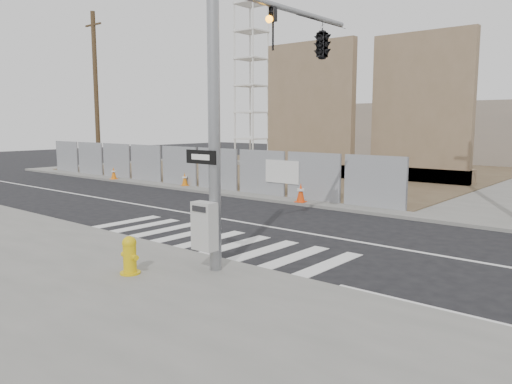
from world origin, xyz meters
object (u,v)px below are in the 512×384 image
Objects in this scene: fire_hydrant at (130,255)px; traffic_cone_c at (252,183)px; traffic_cone_a at (114,173)px; traffic_cone_b at (185,179)px; traffic_cone_d at (301,193)px; crane_tower at (251,47)px; signal_pole at (290,65)px.

traffic_cone_c is (-6.43, 11.62, -0.02)m from fire_hydrant.
traffic_cone_b is at bearing 6.66° from traffic_cone_a.
traffic_cone_c is at bearing 161.88° from traffic_cone_d.
traffic_cone_d is at bearing -43.39° from crane_tower.
signal_pole reaches higher than fire_hydrant.
crane_tower is 17.43m from traffic_cone_c.
crane_tower is at bearing 135.26° from fire_hydrant.
traffic_cone_b is (5.36, 0.63, -0.01)m from traffic_cone_a.
signal_pole is 26.21m from crane_tower.
signal_pole is 10.02× the size of traffic_cone_a.
traffic_cone_a is 5.40m from traffic_cone_b.
signal_pole is 8.76× the size of traffic_cone_c.
traffic_cone_b is at bearing -64.49° from crane_tower.
traffic_cone_d reaches higher than traffic_cone_a.
traffic_cone_d is at bearing -18.12° from traffic_cone_c.
traffic_cone_c reaches higher than traffic_cone_a.
crane_tower is 26.80× the size of traffic_cone_b.
traffic_cone_c is 3.85m from traffic_cone_d.
traffic_cone_a is 0.88× the size of traffic_cone_d.
signal_pole is 8.42× the size of fire_hydrant.
fire_hydrant is 15.24m from traffic_cone_b.
signal_pole is at bearing -20.17° from traffic_cone_a.
traffic_cone_d is at bearing -0.00° from traffic_cone_a.
crane_tower is at bearing 130.41° from traffic_cone_c.
traffic_cone_b is 4.10m from traffic_cone_c.
traffic_cone_b is (5.80, -12.15, -8.57)m from crane_tower.
traffic_cone_a is 13.08m from traffic_cone_d.
traffic_cone_d is at bearing 122.40° from signal_pole.
traffic_cone_a reaches higher than traffic_cone_b.
traffic_cone_a is 0.87× the size of traffic_cone_c.
traffic_cone_a is (-17.06, 6.27, -4.32)m from signal_pole.
signal_pole is 8.85× the size of traffic_cone_d.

